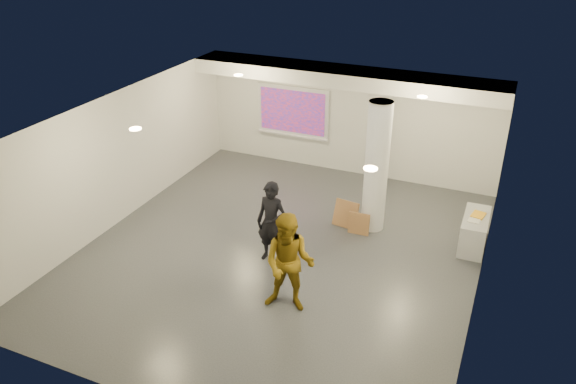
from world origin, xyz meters
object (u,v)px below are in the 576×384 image
at_px(projection_screen, 293,112).
at_px(man, 289,264).
at_px(credenza, 474,232).
at_px(woman, 271,223).
at_px(column, 376,167).

xyz_separation_m(projection_screen, man, (2.50, -6.09, -0.57)).
height_order(projection_screen, credenza, projection_screen).
bearing_deg(credenza, projection_screen, 153.23).
bearing_deg(woman, man, -49.54).
relative_size(column, credenza, 2.42).
relative_size(woman, man, 0.92).
bearing_deg(column, projection_screen, 139.44).
xyz_separation_m(column, woman, (-1.55, -2.12, -0.62)).
height_order(woman, man, man).
distance_m(woman, man, 1.62).
height_order(column, projection_screen, column).
distance_m(credenza, woman, 4.39).
height_order(column, credenza, column).
height_order(credenza, woman, woman).
relative_size(credenza, woman, 0.71).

